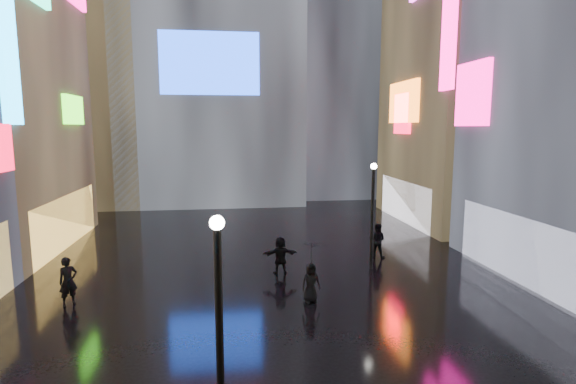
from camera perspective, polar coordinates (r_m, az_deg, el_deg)
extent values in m
plane|color=black|center=(22.15, -2.83, -9.90)|extent=(140.00, 140.00, 0.00)
cube|color=#14ABFF|center=(23.22, -32.23, 17.20)|extent=(0.25, 1.40, 8.00)
cube|color=#FFC659|center=(29.05, -26.38, -3.33)|extent=(0.20, 10.00, 3.00)
cube|color=#4BFF1C|center=(30.21, -25.61, 9.38)|extent=(0.25, 3.00, 1.71)
cube|color=white|center=(22.75, 27.18, -6.40)|extent=(0.20, 9.00, 3.00)
cube|color=#FF0C83|center=(25.50, 22.40, 11.43)|extent=(0.25, 2.99, 3.26)
cube|color=black|center=(36.40, 22.95, 18.88)|extent=(10.00, 12.00, 28.00)
cube|color=white|center=(33.97, 14.63, -1.16)|extent=(0.20, 9.00, 3.00)
cube|color=orange|center=(33.79, 14.46, 10.99)|extent=(0.25, 4.92, 2.91)
cube|color=#FF0C2F|center=(33.86, 14.34, 9.60)|extent=(0.25, 2.63, 2.87)
cube|color=#194CFF|center=(38.23, -9.90, 15.81)|extent=(8.00, 0.20, 5.00)
cube|color=black|center=(49.24, 5.38, 20.06)|extent=(12.00, 12.00, 34.00)
cube|color=black|center=(45.09, -24.32, 15.32)|extent=(10.00, 10.00, 26.00)
cylinder|color=black|center=(9.72, -8.66, -18.74)|extent=(0.16, 0.16, 5.00)
sphere|color=white|center=(8.87, -9.01, -3.89)|extent=(0.30, 0.30, 0.30)
cylinder|color=black|center=(22.11, 10.66, -3.36)|extent=(0.16, 0.16, 5.00)
sphere|color=white|center=(21.75, 10.84, 3.23)|extent=(0.30, 0.30, 0.30)
imported|color=black|center=(18.18, 2.92, -11.42)|extent=(0.85, 0.63, 1.57)
imported|color=black|center=(21.39, -0.98, -8.06)|extent=(1.67, 0.58, 1.78)
imported|color=black|center=(19.70, -26.13, -10.16)|extent=(0.84, 0.79, 1.92)
imported|color=black|center=(24.50, 11.24, -6.04)|extent=(1.12, 1.05, 1.83)
imported|color=black|center=(17.80, 2.94, -7.71)|extent=(1.27, 1.26, 0.87)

